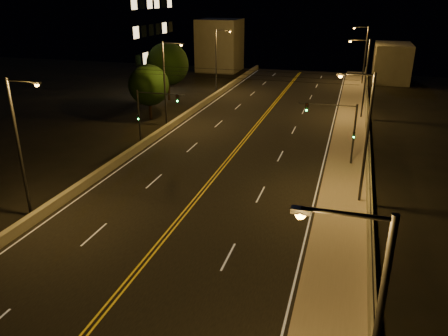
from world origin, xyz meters
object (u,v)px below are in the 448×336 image
(streetlight_2, at_px, (364,74))
(tree_0, at_px, (149,85))
(streetlight_4, at_px, (21,141))
(tree_1, at_px, (168,64))
(streetlight_5, at_px, (167,79))
(streetlight_6, at_px, (218,57))
(traffic_signal_left, at_px, (148,111))
(traffic_signal_right, at_px, (342,126))
(streetlight_1, at_px, (364,132))
(streetlight_3, at_px, (364,52))

(streetlight_2, height_order, tree_0, streetlight_2)
(streetlight_4, height_order, tree_1, streetlight_4)
(streetlight_5, height_order, streetlight_6, same)
(streetlight_5, relative_size, traffic_signal_left, 1.69)
(traffic_signal_right, bearing_deg, streetlight_1, -78.38)
(streetlight_4, xyz_separation_m, tree_0, (-3.29, 25.65, -1.31))
(streetlight_4, distance_m, traffic_signal_right, 25.67)
(streetlight_3, xyz_separation_m, streetlight_6, (-21.47, -13.01, 0.00))
(streetlight_1, xyz_separation_m, traffic_signal_left, (-20.29, 7.68, -1.88))
(traffic_signal_right, bearing_deg, streetlight_3, 87.74)
(streetlight_4, relative_size, tree_0, 1.44)
(streetlight_4, relative_size, streetlight_6, 1.00)
(streetlight_3, relative_size, traffic_signal_left, 1.69)
(traffic_signal_left, distance_m, tree_1, 21.17)
(streetlight_5, xyz_separation_m, streetlight_6, (0.00, 19.48, 0.00))
(traffic_signal_right, xyz_separation_m, traffic_signal_left, (-18.71, 0.00, 0.00))
(traffic_signal_right, relative_size, traffic_signal_left, 1.00)
(streetlight_6, height_order, traffic_signal_left, streetlight_6)
(traffic_signal_right, bearing_deg, streetlight_6, 126.44)
(streetlight_1, height_order, traffic_signal_right, streetlight_1)
(streetlight_1, xyz_separation_m, streetlight_4, (-21.47, -8.44, 0.00))
(streetlight_1, height_order, streetlight_4, same)
(streetlight_1, relative_size, streetlight_6, 1.00)
(streetlight_1, distance_m, traffic_signal_right, 8.06)
(streetlight_3, bearing_deg, streetlight_6, -148.77)
(streetlight_3, bearing_deg, traffic_signal_right, -92.26)
(streetlight_6, xyz_separation_m, tree_1, (-5.38, -6.86, -0.35))
(streetlight_2, xyz_separation_m, traffic_signal_right, (-1.58, -16.97, -1.88))
(traffic_signal_left, bearing_deg, streetlight_3, 63.08)
(streetlight_5, distance_m, traffic_signal_left, 7.78)
(streetlight_6, relative_size, traffic_signal_right, 1.69)
(streetlight_2, relative_size, tree_1, 1.17)
(streetlight_2, xyz_separation_m, traffic_signal_left, (-20.29, -16.97, -1.88))
(streetlight_1, relative_size, streetlight_2, 1.00)
(streetlight_3, distance_m, streetlight_6, 25.10)
(traffic_signal_right, bearing_deg, streetlight_4, -140.97)
(streetlight_4, bearing_deg, traffic_signal_left, 85.82)
(streetlight_2, distance_m, traffic_signal_left, 26.51)
(streetlight_6, height_order, tree_0, streetlight_6)
(streetlight_4, bearing_deg, streetlight_5, 90.00)
(streetlight_5, relative_size, tree_1, 1.17)
(streetlight_1, height_order, streetlight_2, same)
(streetlight_1, height_order, traffic_signal_left, streetlight_1)
(streetlight_1, relative_size, traffic_signal_left, 1.69)
(streetlight_3, relative_size, tree_1, 1.17)
(streetlight_6, distance_m, traffic_signal_right, 33.54)
(streetlight_1, height_order, tree_0, streetlight_1)
(traffic_signal_left, relative_size, tree_1, 0.69)
(streetlight_4, relative_size, tree_1, 1.17)
(streetlight_1, distance_m, streetlight_2, 24.65)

